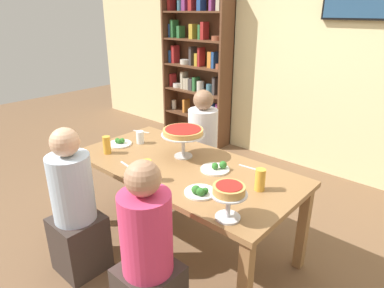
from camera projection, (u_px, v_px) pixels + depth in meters
The scene contains 19 objects.
ground_plane at pixel (184, 243), 2.90m from camera, with size 12.00×12.00×0.00m, color brown.
rear_partition at pixel (312, 53), 3.91m from camera, with size 8.00×0.12×2.80m, color beige.
dining_table at pixel (184, 175), 2.66m from camera, with size 1.83×0.91×0.74m.
bookshelf at pixel (197, 63), 4.86m from camera, with size 1.10×0.30×2.21m.
diner_near_left at pixel (76, 213), 2.45m from camera, with size 0.34×0.34×1.15m.
diner_near_right at pixel (148, 263), 1.97m from camera, with size 0.34×0.34×1.15m.
diner_far_left at pixel (203, 152), 3.50m from camera, with size 0.34×0.34×1.15m.
deep_dish_pizza_stand at pixel (183, 133), 2.71m from camera, with size 0.36×0.36×0.24m.
personal_pizza_stand at pixel (229, 194), 1.90m from camera, with size 0.22×0.22×0.22m.
salad_plate_near_diner at pixel (120, 143), 3.02m from camera, with size 0.22×0.22×0.06m.
salad_plate_far_diner at pixel (200, 192), 2.20m from camera, with size 0.21×0.21×0.07m.
salad_plate_spare at pixel (217, 168), 2.54m from camera, with size 0.22×0.22×0.07m.
beer_glass_amber_tall at pixel (260, 180), 2.24m from camera, with size 0.07×0.07×0.15m, color gold.
beer_glass_amber_short at pixel (107, 145), 2.82m from camera, with size 0.07×0.07×0.15m, color gold.
beer_glass_amber_spare at pixel (147, 171), 2.37m from camera, with size 0.07×0.07×0.16m, color gold.
water_glass_clear_near at pixel (140, 137), 3.04m from camera, with size 0.07×0.07×0.11m, color white.
cutlery_fork_near at pixel (141, 132), 3.35m from camera, with size 0.18×0.02×0.01m, color silver.
cutlery_knife_near at pixel (249, 168), 2.58m from camera, with size 0.18×0.02×0.01m, color silver.
cutlery_fork_far at pixel (127, 165), 2.62m from camera, with size 0.18×0.02×0.01m, color silver.
Camera 1 is at (1.63, -1.73, 1.87)m, focal length 31.42 mm.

